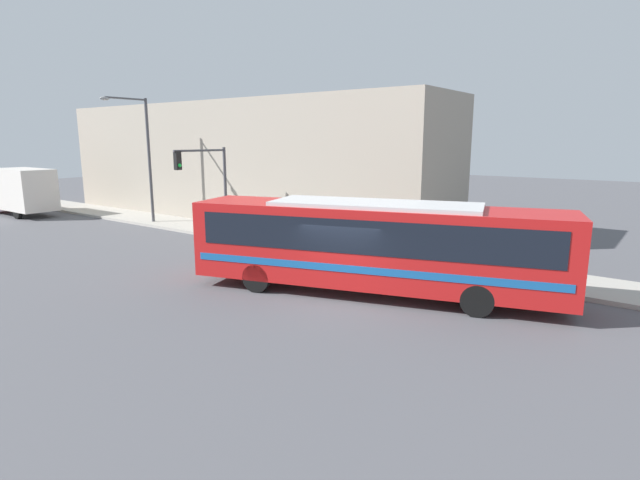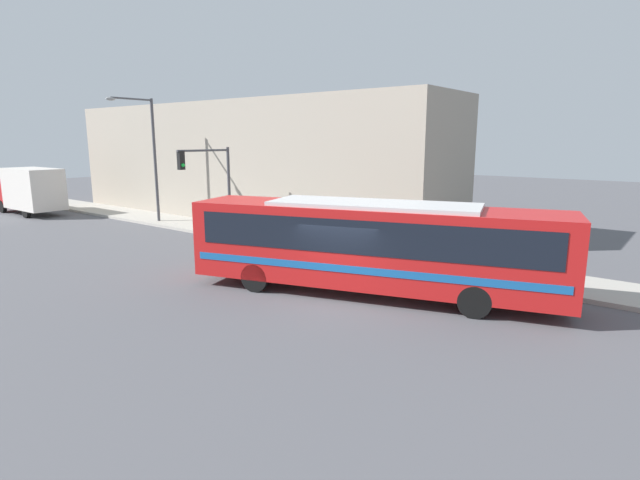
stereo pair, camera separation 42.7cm
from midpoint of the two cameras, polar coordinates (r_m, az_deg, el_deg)
The scene contains 10 objects.
ground_plane at distance 16.51m, azimuth 2.21°, elevation -6.85°, with size 120.00×120.00×0.00m, color #515156.
sidewalk at distance 34.88m, azimuth -19.87°, elevation 2.35°, with size 3.02×70.00×0.16m.
building_facade at distance 33.86m, azimuth -9.58°, elevation 8.85°, with size 6.00×29.06×7.50m.
city_bus at distance 16.71m, azimuth 5.49°, elevation -0.20°, with size 5.98×12.60×3.15m.
delivery_truck at distance 40.46m, azimuth -31.32°, elevation 4.90°, with size 2.30×6.69×3.22m.
fire_hydrant at distance 22.44m, azimuth 1.85°, elevation -0.47°, with size 0.24×0.32×0.77m.
traffic_light_pole at distance 26.36m, azimuth -13.21°, elevation 7.20°, with size 3.28×0.35×4.62m.
parking_meter at distance 26.45m, azimuth -9.59°, elevation 2.37°, with size 0.14×0.14×1.36m.
street_lamp at distance 32.23m, azimuth -19.95°, elevation 9.73°, with size 2.97×0.28×7.42m.
pedestrian_near_corner at distance 26.16m, azimuth -4.77°, elevation 2.36°, with size 0.34×0.34×1.77m.
Camera 1 is at (-13.08, -8.66, 5.17)m, focal length 28.00 mm.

